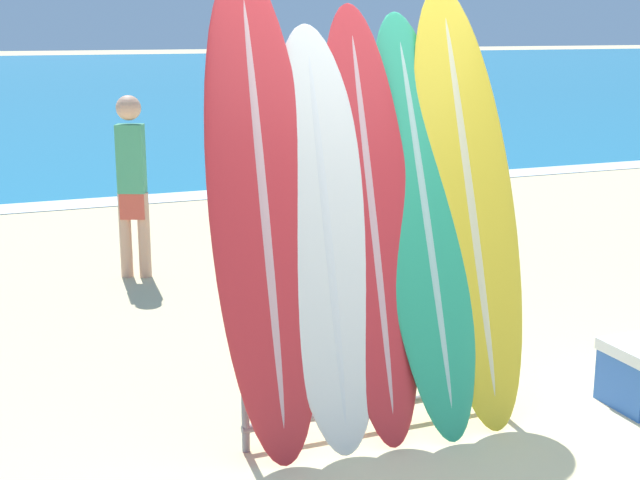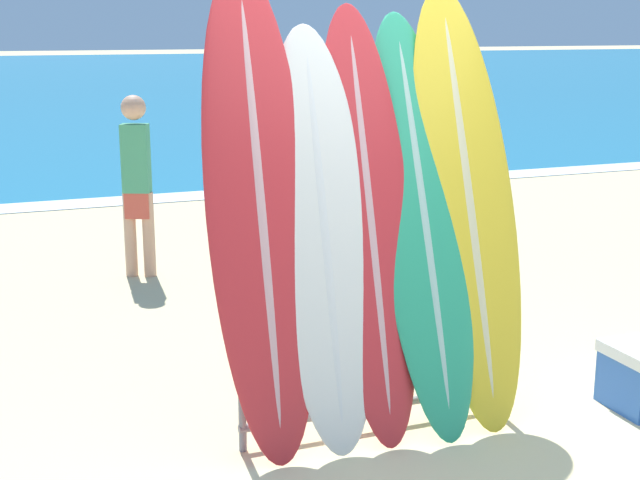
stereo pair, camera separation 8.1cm
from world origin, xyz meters
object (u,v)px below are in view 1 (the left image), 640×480
surfboard_rack (377,348)px  person_mid_beach (249,140)px  surfboard_slot_1 (326,239)px  surfboard_slot_3 (424,222)px  surfboard_slot_0 (263,214)px  surfboard_slot_2 (371,224)px  surfboard_slot_4 (468,205)px  person_near_water (132,180)px

surfboard_rack → person_mid_beach: size_ratio=0.91×
person_mid_beach → surfboard_slot_1: bearing=140.0°
surfboard_rack → person_mid_beach: person_mid_beach is taller
surfboard_slot_1 → surfboard_slot_3: size_ratio=0.97×
surfboard_slot_1 → surfboard_rack: bearing=-6.5°
surfboard_slot_0 → surfboard_slot_1: surfboard_slot_0 is taller
surfboard_rack → surfboard_slot_2: bearing=105.9°
surfboard_slot_2 → surfboard_slot_3: size_ratio=1.02×
surfboard_slot_2 → person_mid_beach: size_ratio=1.35×
surfboard_slot_2 → surfboard_slot_3: surfboard_slot_2 is taller
surfboard_slot_3 → surfboard_slot_4: 0.29m
surfboard_slot_4 → surfboard_slot_0: bearing=-179.3°
surfboard_rack → surfboard_slot_3: surfboard_slot_3 is taller
surfboard_slot_2 → surfboard_slot_4: surfboard_slot_4 is taller
surfboard_slot_2 → surfboard_slot_4: bearing=2.5°
surfboard_slot_3 → surfboard_slot_4: bearing=4.2°
surfboard_rack → person_mid_beach: (0.96, 5.25, 0.45)m
surfboard_rack → surfboard_slot_2: size_ratio=0.67×
surfboard_slot_1 → surfboard_slot_4: (0.85, 0.05, 0.10)m
person_mid_beach → surfboard_rack: bearing=143.0°
surfboard_slot_3 → person_near_water: bearing=105.2°
surfboard_slot_1 → person_mid_beach: size_ratio=1.29×
surfboard_slot_2 → surfboard_slot_0: bearing=178.8°
person_mid_beach → surfboard_slot_3: bearing=146.0°
surfboard_slot_4 → person_mid_beach: 5.19m
surfboard_slot_1 → person_near_water: size_ratio=1.37×
surfboard_slot_0 → surfboard_slot_1: 0.35m
surfboard_slot_2 → person_near_water: bearing=100.3°
surfboard_slot_2 → person_near_water: surfboard_slot_2 is taller
surfboard_slot_1 → surfboard_slot_3: (0.57, 0.03, 0.03)m
surfboard_rack → surfboard_slot_1: bearing=173.5°
surfboard_slot_1 → person_mid_beach: 5.36m
surfboard_slot_1 → person_near_water: surfboard_slot_1 is taller
surfboard_slot_0 → surfboard_slot_4: surfboard_slot_0 is taller
surfboard_slot_3 → surfboard_slot_4: size_ratio=0.94×
surfboard_slot_3 → surfboard_slot_4: (0.28, 0.02, 0.07)m
surfboard_rack → surfboard_slot_0: surfboard_slot_0 is taller
surfboard_slot_0 → surfboard_slot_3: size_ratio=1.10×
surfboard_rack → person_near_water: person_near_water is taller
surfboard_slot_1 → surfboard_slot_3: bearing=2.9°
surfboard_slot_2 → person_mid_beach: bearing=79.3°
surfboard_slot_4 → person_near_water: bearing=109.7°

